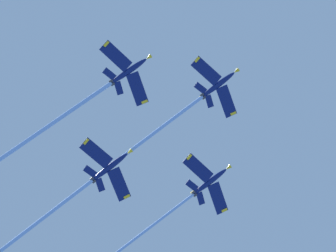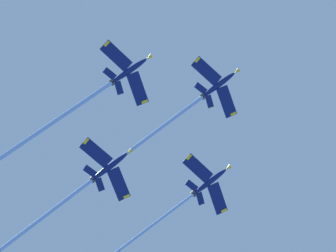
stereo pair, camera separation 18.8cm
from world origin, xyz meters
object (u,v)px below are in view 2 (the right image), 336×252
Objects in this scene: jet_slot at (69,197)px; jet_right_wing at (96,93)px; jet_lead at (188,108)px; jet_left_wing at (186,199)px.

jet_right_wing is at bearing -11.55° from jet_slot.
jet_left_wing is at bearing 154.88° from jet_lead.
jet_lead is at bearing 76.29° from jet_right_wing.
jet_lead is 1.03× the size of jet_left_wing.
jet_left_wing is 39.11m from jet_right_wing.
jet_lead reaches higher than jet_left_wing.
jet_left_wing is (-22.63, 10.61, -6.23)m from jet_lead.
jet_lead is at bearing 30.09° from jet_slot.
jet_lead is 0.91× the size of jet_slot.
jet_slot is at bearing -109.45° from jet_left_wing.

